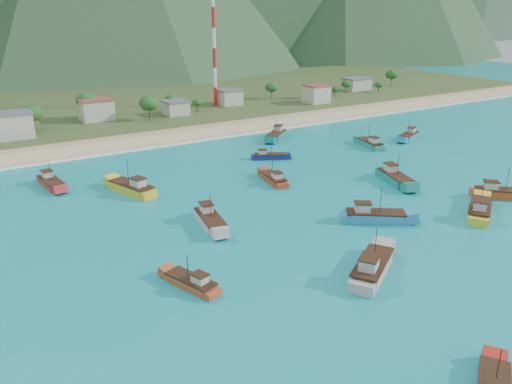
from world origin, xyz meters
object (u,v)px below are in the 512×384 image
boat_11 (192,284)px  boat_21 (276,136)px  boat_7 (480,211)px  boat_12 (132,189)px  boat_27 (269,157)px  boat_23 (51,183)px  boat_4 (273,180)px  radio_tower (214,48)px  boat_24 (370,144)px  boat_9 (409,137)px  boat_13 (500,194)px  boat_25 (210,221)px  boat_8 (394,178)px  boat_20 (374,217)px  boat_29 (372,269)px

boat_11 → boat_21: boat_21 is taller
boat_7 → boat_12: 66.46m
boat_27 → boat_21: bearing=167.7°
boat_23 → boat_4: bearing=144.5°
radio_tower → boat_11: (-61.52, -109.98, -21.66)m
boat_4 → boat_24: 40.23m
boat_7 → boat_9: 56.74m
boat_13 → boat_25: (-54.74, 18.58, -0.02)m
boat_8 → boat_23: (-63.12, 36.46, -0.18)m
boat_23 → boat_24: boat_24 is taller
boat_12 → boat_13: 73.40m
boat_9 → boat_25: 80.01m
boat_13 → boat_21: bearing=-130.5°
boat_4 → boat_8: 26.01m
boat_4 → boat_9: (54.37, 11.12, 0.09)m
boat_13 → boat_21: size_ratio=0.95×
boat_9 → boat_23: boat_9 is taller
radio_tower → boat_25: size_ratio=3.70×
boat_20 → boat_21: size_ratio=1.02×
boat_7 → boat_25: 48.49m
boat_7 → boat_8: same height
boat_9 → boat_24: (-15.63, -0.29, 0.01)m
boat_13 → boat_21: 64.19m
boat_9 → boat_21: bearing=34.0°
boat_12 → boat_27: bearing=-8.9°
boat_13 → boat_11: bearing=-50.9°
boat_4 → boat_25: (-21.95, -12.90, 0.14)m
boat_11 → boat_27: boat_11 is taller
boat_8 → boat_11: (-55.48, -16.30, -0.34)m
boat_12 → boat_27: (36.95, 5.78, -0.38)m
boat_11 → boat_13: bearing=-20.0°
boat_13 → boat_23: 91.57m
boat_21 → boat_29: 79.52m
radio_tower → boat_8: 96.26m
boat_9 → boat_11: (-87.82, -41.24, -0.19)m
boat_27 → boat_23: bearing=-70.9°
boat_12 → boat_24: bearing=-16.9°
boat_13 → boat_23: bearing=-85.9°
radio_tower → boat_21: (-5.57, -47.98, -21.35)m
boat_4 → boat_21: 39.02m
radio_tower → boat_20: size_ratio=3.70×
boat_7 → boat_29: 32.38m
boat_24 → boat_7: bearing=-98.2°
boat_29 → boat_11: bearing=-145.8°
boat_13 → boat_25: size_ratio=0.93×
boat_9 → boat_29: size_ratio=0.87×
boat_11 → boat_20: (36.53, 3.24, 0.30)m
boat_7 → boat_20: boat_7 is taller
boat_12 → boat_27: boat_12 is taller
boat_11 → boat_25: size_ratio=0.80×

